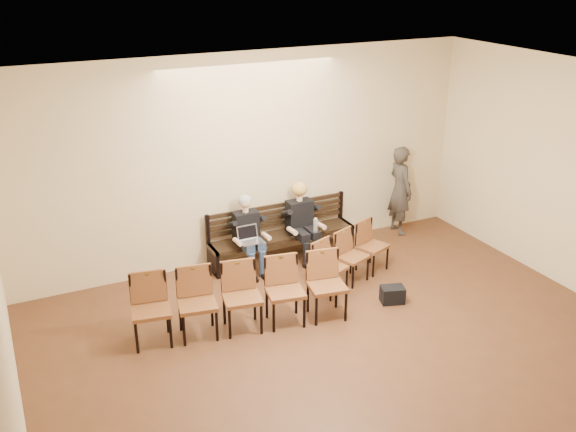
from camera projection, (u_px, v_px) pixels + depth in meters
name	position (u px, v px, depth m)	size (l,w,h in m)	color
ground	(430.00, 432.00, 7.06)	(10.00, 10.00, 0.00)	brown
room_walls	(404.00, 195.00, 6.75)	(8.02, 10.01, 3.51)	beige
bench	(282.00, 246.00, 11.01)	(2.60, 0.90, 0.45)	black
seated_man	(248.00, 235.00, 10.49)	(0.51, 0.70, 1.22)	black
seated_woman	(302.00, 224.00, 10.89)	(0.54, 0.74, 1.25)	black
laptop	(251.00, 243.00, 10.31)	(0.35, 0.27, 0.25)	#BCBBC0
water_bottle	(315.00, 232.00, 10.70)	(0.08, 0.08, 0.25)	silver
bag	(392.00, 295.00, 9.65)	(0.35, 0.24, 0.25)	black
passerby	(401.00, 184.00, 11.79)	(0.70, 0.46, 1.92)	#39342F
chair_row_front	(242.00, 298.00, 8.83)	(2.98, 0.53, 0.97)	brown
chair_row_back	(352.00, 257.00, 10.17)	(1.51, 0.46, 0.84)	brown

